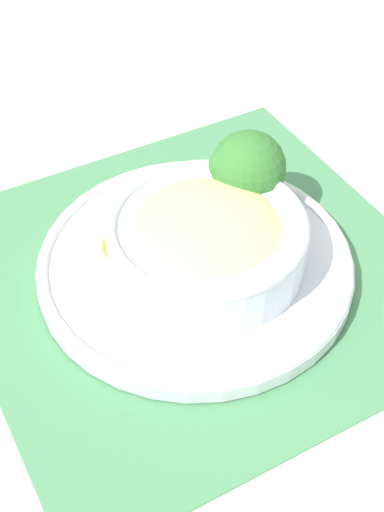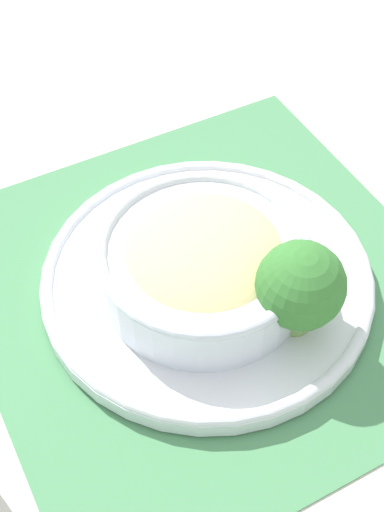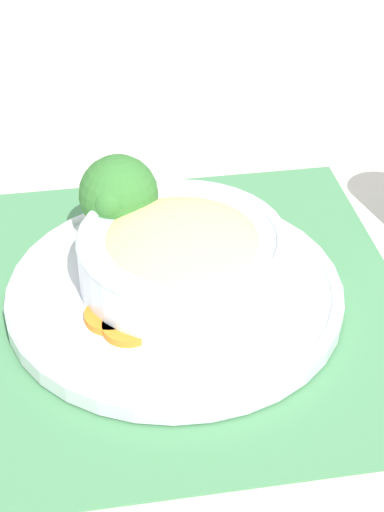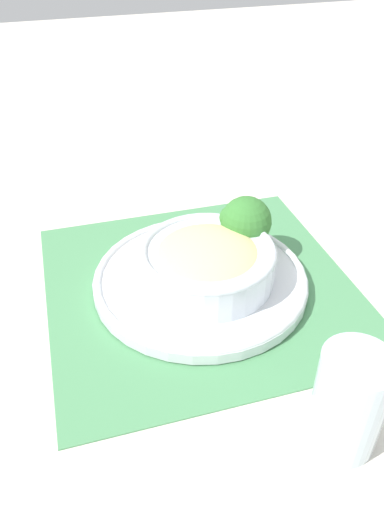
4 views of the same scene
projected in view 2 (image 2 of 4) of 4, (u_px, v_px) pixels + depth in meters
The scene contains 7 objects.
ground_plane at pixel (207, 288), 0.67m from camera, with size 4.00×4.00×0.00m, color beige.
placemat at pixel (207, 287), 0.67m from camera, with size 0.45×0.44×0.00m.
plate at pixel (207, 278), 0.66m from camera, with size 0.31×0.31×0.02m.
bowl at pixel (204, 262), 0.63m from camera, with size 0.19×0.19×0.06m.
broccoli_floret at pixel (300, 285), 0.58m from camera, with size 0.08×0.08×0.09m.
carrot_slice_near at pixel (245, 225), 0.69m from camera, with size 0.05×0.05×0.01m.
carrot_slice_middle at pixel (224, 219), 0.70m from camera, with size 0.05×0.05×0.01m.
Camera 2 is at (0.35, -0.22, 0.53)m, focal length 50.00 mm.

